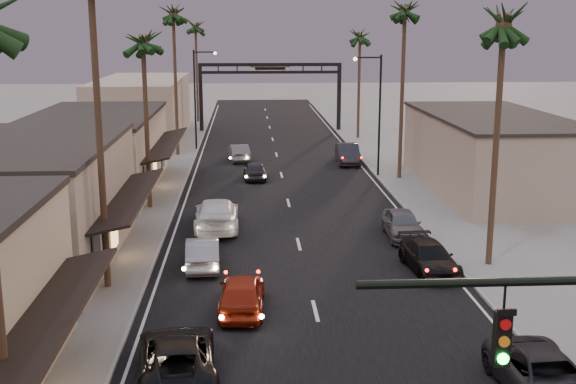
{
  "coord_description": "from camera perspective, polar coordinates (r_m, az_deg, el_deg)",
  "views": [
    {
      "loc": [
        -2.62,
        -7.5,
        10.86
      ],
      "look_at": [
        -0.48,
        29.19,
        2.5
      ],
      "focal_mm": 45.0,
      "sensor_mm": 36.0,
      "label": 1
    }
  ],
  "objects": [
    {
      "name": "ground",
      "position": [
        48.79,
        -0.17,
        -0.04
      ],
      "size": [
        200.0,
        200.0,
        0.0
      ],
      "primitive_type": "plane",
      "color": "slate",
      "rests_on": "ground"
    },
    {
      "name": "road",
      "position": [
        53.67,
        -0.47,
        1.15
      ],
      "size": [
        14.0,
        120.0,
        0.02
      ],
      "primitive_type": "cube",
      "color": "black",
      "rests_on": "ground"
    },
    {
      "name": "sidewalk_left",
      "position": [
        60.86,
        -9.78,
        2.4
      ],
      "size": [
        5.0,
        92.0,
        0.12
      ],
      "primitive_type": "cube",
      "color": "slate",
      "rests_on": "ground"
    },
    {
      "name": "sidewalk_right",
      "position": [
        61.67,
        8.06,
        2.6
      ],
      "size": [
        5.0,
        92.0,
        0.12
      ],
      "primitive_type": "cube",
      "color": "slate",
      "rests_on": "ground"
    },
    {
      "name": "storefront_mid",
      "position": [
        35.99,
        -20.0,
        -0.99
      ],
      "size": [
        8.0,
        14.0,
        5.5
      ],
      "primitive_type": "cube",
      "color": "gray",
      "rests_on": "ground"
    },
    {
      "name": "storefront_far",
      "position": [
        51.26,
        -14.99,
        2.99
      ],
      "size": [
        8.0,
        16.0,
        5.0
      ],
      "primitive_type": "cube",
      "color": "tan",
      "rests_on": "ground"
    },
    {
      "name": "storefront_dist",
      "position": [
        73.66,
        -11.49,
        6.43
      ],
      "size": [
        8.0,
        20.0,
        6.0
      ],
      "primitive_type": "cube",
      "color": "gray",
      "rests_on": "ground"
    },
    {
      "name": "building_right",
      "position": [
        51.01,
        15.75,
        2.9
      ],
      "size": [
        8.0,
        18.0,
        5.0
      ],
      "primitive_type": "cube",
      "color": "gray",
      "rests_on": "ground"
    },
    {
      "name": "arch",
      "position": [
        77.72,
        -1.41,
        8.88
      ],
      "size": [
        15.2,
        0.4,
        7.27
      ],
      "color": "black",
      "rests_on": "ground"
    },
    {
      "name": "streetlight_right",
      "position": [
        53.64,
        6.98,
        6.8
      ],
      "size": [
        2.13,
        0.3,
        9.0
      ],
      "color": "black",
      "rests_on": "ground"
    },
    {
      "name": "streetlight_left",
      "position": [
        65.87,
        -7.13,
        7.9
      ],
      "size": [
        2.13,
        0.3,
        9.0
      ],
      "color": "black",
      "rests_on": "ground"
    },
    {
      "name": "palm_lc",
      "position": [
        43.91,
        -11.42,
        12.06
      ],
      "size": [
        3.2,
        3.2,
        12.2
      ],
      "color": "#38281C",
      "rests_on": "ground"
    },
    {
      "name": "palm_ld",
      "position": [
        62.8,
        -9.07,
        14.08
      ],
      "size": [
        3.2,
        3.2,
        14.2
      ],
      "color": "#38281C",
      "rests_on": "ground"
    },
    {
      "name": "palm_ra",
      "position": [
        33.44,
        16.73,
        13.29
      ],
      "size": [
        3.2,
        3.2,
        13.2
      ],
      "color": "#38281C",
      "rests_on": "ground"
    },
    {
      "name": "palm_rb",
      "position": [
        52.73,
        9.24,
        14.35
      ],
      "size": [
        3.2,
        3.2,
        14.2
      ],
      "color": "#38281C",
      "rests_on": "ground"
    },
    {
      "name": "palm_rc",
      "position": [
        72.38,
        5.72,
        12.44
      ],
      "size": [
        3.2,
        3.2,
        12.2
      ],
      "color": "#38281C",
      "rests_on": "ground"
    },
    {
      "name": "palm_far",
      "position": [
        85.69,
        -7.33,
        13.1
      ],
      "size": [
        3.2,
        3.2,
        13.2
      ],
      "color": "#38281C",
      "rests_on": "ground"
    },
    {
      "name": "oncoming_red",
      "position": [
        28.51,
        -3.67,
        -7.98
      ],
      "size": [
        1.95,
        4.45,
        1.49
      ],
      "primitive_type": "imported",
      "rotation": [
        0.0,
        0.0,
        3.1
      ],
      "color": "maroon",
      "rests_on": "ground"
    },
    {
      "name": "oncoming_pickup",
      "position": [
        23.57,
        -8.75,
        -12.79
      ],
      "size": [
        2.95,
        5.48,
        1.46
      ],
      "primitive_type": "imported",
      "rotation": [
        0.0,
        0.0,
        3.24
      ],
      "color": "black",
      "rests_on": "ground"
    },
    {
      "name": "oncoming_silver",
      "position": [
        33.79,
        -6.78,
        -4.76
      ],
      "size": [
        1.75,
        4.38,
        1.42
      ],
      "primitive_type": "imported",
      "rotation": [
        0.0,
        0.0,
        3.2
      ],
      "color": "gray",
      "rests_on": "ground"
    },
    {
      "name": "oncoming_white",
      "position": [
        39.99,
        -5.65,
        -1.75
      ],
      "size": [
        2.48,
        5.89,
        1.7
      ],
      "primitive_type": "imported",
      "rotation": [
        0.0,
        0.0,
        3.16
      ],
      "color": "silver",
      "rests_on": "ground"
    },
    {
      "name": "oncoming_dgrey",
      "position": [
        53.04,
        -2.62,
        1.73
      ],
      "size": [
        1.72,
        4.02,
        1.35
      ],
      "primitive_type": "imported",
      "rotation": [
        0.0,
        0.0,
        3.17
      ],
      "color": "black",
      "rests_on": "ground"
    },
    {
      "name": "oncoming_grey_far",
      "position": [
        60.49,
        -3.9,
        3.12
      ],
      "size": [
        2.01,
        4.43,
        1.41
      ],
      "primitive_type": "imported",
      "rotation": [
        0.0,
        0.0,
        3.27
      ],
      "color": "#55555B",
      "rests_on": "ground"
    },
    {
      "name": "curbside_near",
      "position": [
        23.44,
        19.74,
        -13.66
      ],
      "size": [
        2.59,
        5.19,
        1.41
      ],
      "primitive_type": "imported",
      "rotation": [
        0.0,
        0.0,
        0.05
      ],
      "color": "black",
      "rests_on": "ground"
    },
    {
      "name": "curbside_black",
      "position": [
        33.57,
        11.1,
        -5.1
      ],
      "size": [
        2.31,
        4.78,
        1.34
      ],
      "primitive_type": "imported",
      "rotation": [
        0.0,
        0.0,
        0.1
      ],
      "color": "black",
      "rests_on": "ground"
    },
    {
      "name": "curbside_grey",
      "position": [
        38.66,
        9.02,
        -2.51
      ],
      "size": [
        1.84,
        4.4,
        1.49
      ],
      "primitive_type": "imported",
      "rotation": [
        0.0,
        0.0,
        -0.02
      ],
      "color": "#4E4F53",
      "rests_on": "ground"
    },
    {
      "name": "curbside_far",
      "position": [
        59.35,
        4.74,
        3.03
      ],
      "size": [
        1.9,
        5.01,
        1.63
      ],
      "primitive_type": "imported",
      "rotation": [
        0.0,
        0.0,
        -0.03
      ],
      "color": "black",
      "rests_on": "ground"
    }
  ]
}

